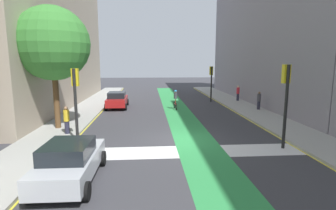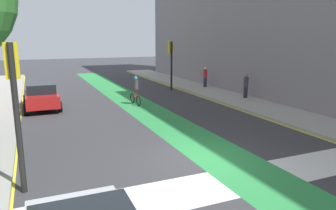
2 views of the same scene
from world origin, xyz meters
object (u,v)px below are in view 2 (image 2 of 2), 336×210
Objects in this scene: traffic_signal_near_left at (14,89)px; pedestrian_sidewalk_right_b at (246,86)px; pedestrian_sidewalk_right_a at (205,77)px; cyclist_in_lane at (136,90)px; car_red_left_far at (41,96)px; traffic_signal_far_right at (171,56)px.

pedestrian_sidewalk_right_b is (13.97, 8.56, -1.91)m from traffic_signal_near_left.
cyclist_in_lane is at bearing -151.03° from pedestrian_sidewalk_right_a.
pedestrian_sidewalk_right_a is at bearing 28.97° from cyclist_in_lane.
pedestrian_sidewalk_right_b is (13.11, -2.59, 0.18)m from car_red_left_far.
traffic_signal_near_left is at bearing -126.97° from traffic_signal_far_right.
car_red_left_far is at bearing -161.45° from traffic_signal_far_right.
cyclist_in_lane reaches higher than car_red_left_far.
cyclist_in_lane is (5.58, -1.23, 0.17)m from car_red_left_far.
traffic_signal_near_left is at bearing -94.42° from car_red_left_far.
car_red_left_far is at bearing -167.48° from pedestrian_sidewalk_right_a.
car_red_left_far is 2.28× the size of cyclist_in_lane.
car_red_left_far is (-10.08, -3.38, -1.97)m from traffic_signal_far_right.
car_red_left_far is at bearing 168.82° from pedestrian_sidewalk_right_b.
pedestrian_sidewalk_right_a is at bearing 90.72° from pedestrian_sidewalk_right_b.
pedestrian_sidewalk_right_a is (13.04, 2.90, 0.21)m from car_red_left_far.
car_red_left_far is 2.50× the size of pedestrian_sidewalk_right_a.
traffic_signal_near_left is at bearing -148.52° from pedestrian_sidewalk_right_b.
pedestrian_sidewalk_right_a is at bearing 45.29° from traffic_signal_near_left.
traffic_signal_near_left is 11.98m from cyclist_in_lane.
car_red_left_far is 5.72m from cyclist_in_lane.
traffic_signal_far_right is at bearing 18.55° from car_red_left_far.
traffic_signal_near_left reaches higher than pedestrian_sidewalk_right_a.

